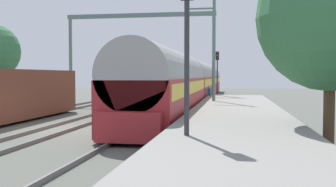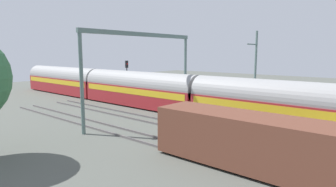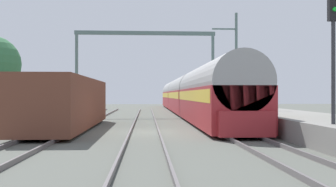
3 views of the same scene
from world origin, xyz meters
name	(u,v)px [view 2 (image 2 of 3)]	position (x,y,z in m)	size (l,w,h in m)	color
track_far_west	(318,186)	(-4.32, 0.00, 0.08)	(1.52, 60.00, 0.16)	#635D5D
platform	(330,121)	(8.14, 2.00, 0.45)	(4.40, 28.00, 0.90)	gray
passenger_train	(139,89)	(4.32, 20.72, 1.97)	(2.93, 49.20, 3.82)	maroon
freight_car	(273,146)	(-4.32, 2.13, 1.47)	(2.80, 13.00, 2.70)	brown
person_crossing	(192,101)	(6.05, 14.51, 1.03)	(0.31, 0.44, 1.73)	#2A2A2A
railway_signal_far	(127,75)	(6.24, 24.93, 3.25)	(0.36, 0.30, 5.08)	#2D2D33
catenary_gantry	(143,57)	(0.00, 15.65, 5.67)	(13.04, 0.28, 7.86)	slate
catenary_pole_east_mid	(255,74)	(6.67, 8.03, 4.15)	(1.90, 0.20, 8.00)	slate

